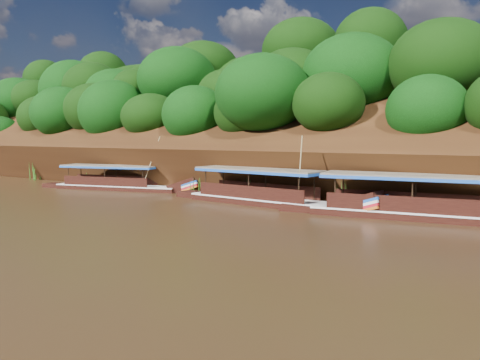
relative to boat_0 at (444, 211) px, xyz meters
The scene contains 6 objects.
ground 15.85m from the boat_0, 151.65° to the right, with size 160.00×160.00×0.00m, color black.
riverbank 20.67m from the boat_0, 132.53° to the left, with size 120.00×30.06×19.40m.
boat_0 is the anchor object (origin of this frame).
boat_1 10.90m from the boat_0, behind, with size 14.75×3.37×5.33m.
boat_2 26.81m from the boat_0, behind, with size 14.02×5.32×5.22m.
reeds 17.46m from the boat_0, behind, with size 49.79×2.41×2.15m.
Camera 1 is at (18.81, -20.98, 4.86)m, focal length 35.00 mm.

